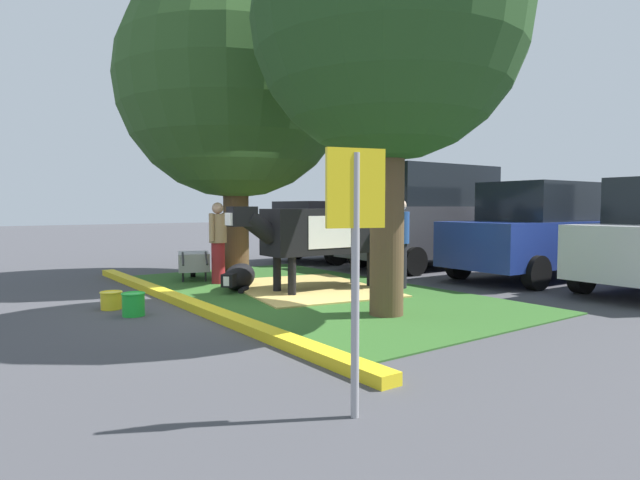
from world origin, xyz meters
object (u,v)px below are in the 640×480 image
at_px(shade_tree_left, 235,83).
at_px(wheelbarrow, 194,262).
at_px(sedan_blue, 539,232).
at_px(calf_lying, 239,277).
at_px(suv_dark_grey, 431,217).
at_px(person_handler, 400,241).
at_px(parking_sign, 355,229).
at_px(bucket_yellow, 111,300).
at_px(bucket_green, 133,304).
at_px(cow_holstein, 320,232).
at_px(pickup_truck_black, 367,220).
at_px(shade_tree_right, 389,24).
at_px(person_visitor_near, 218,241).

relative_size(shade_tree_left, wheelbarrow, 4.07).
relative_size(wheelbarrow, sedan_blue, 0.36).
height_order(calf_lying, wheelbarrow, wheelbarrow).
height_order(shade_tree_left, calf_lying, shade_tree_left).
height_order(shade_tree_left, suv_dark_grey, shade_tree_left).
bearing_deg(person_handler, parking_sign, -47.53).
relative_size(bucket_yellow, bucket_green, 0.99).
bearing_deg(bucket_green, cow_holstein, 93.46).
bearing_deg(person_handler, cow_holstein, -115.58).
bearing_deg(suv_dark_grey, calf_lying, -85.44).
height_order(calf_lying, suv_dark_grey, suv_dark_grey).
xyz_separation_m(person_handler, pickup_truck_black, (-4.74, 3.34, 0.22)).
relative_size(bucket_yellow, pickup_truck_black, 0.06).
bearing_deg(bucket_yellow, wheelbarrow, 134.65).
xyz_separation_m(wheelbarrow, pickup_truck_black, (-1.46, 5.98, 0.73)).
xyz_separation_m(shade_tree_right, calf_lying, (-3.25, -0.60, -3.73)).
relative_size(calf_lying, parking_sign, 0.60).
relative_size(calf_lying, person_handler, 0.70).
bearing_deg(person_handler, suv_dark_grey, 123.64).
distance_m(cow_holstein, bucket_yellow, 3.64).
distance_m(person_visitor_near, suv_dark_grey, 5.58).
bearing_deg(cow_holstein, calf_lying, -131.20).
relative_size(cow_holstein, parking_sign, 1.63).
height_order(person_visitor_near, sedan_blue, sedan_blue).
height_order(bucket_yellow, bucket_green, bucket_green).
height_order(calf_lying, bucket_green, calf_lying).
bearing_deg(wheelbarrow, sedan_blue, 56.45).
relative_size(shade_tree_left, person_visitor_near, 4.06).
height_order(wheelbarrow, pickup_truck_black, pickup_truck_black).
distance_m(cow_holstein, wheelbarrow, 3.01).
relative_size(person_handler, pickup_truck_black, 0.30).
xyz_separation_m(suv_dark_grey, sedan_blue, (2.77, 0.27, -0.29)).
relative_size(shade_tree_right, calf_lying, 5.08).
relative_size(cow_holstein, bucket_green, 9.65).
bearing_deg(shade_tree_left, cow_holstein, 10.33).
bearing_deg(parking_sign, cow_holstein, 146.51).
height_order(shade_tree_left, shade_tree_right, shade_tree_left).
distance_m(bucket_yellow, bucket_green, 0.69).
relative_size(shade_tree_right, suv_dark_grey, 1.26).
bearing_deg(shade_tree_left, bucket_green, -48.17).
xyz_separation_m(parking_sign, sedan_blue, (-3.38, 7.84, -0.38)).
distance_m(shade_tree_right, pickup_truck_black, 8.70).
bearing_deg(calf_lying, pickup_truck_black, 118.28).
bearing_deg(cow_holstein, pickup_truck_black, 131.18).
bearing_deg(wheelbarrow, parking_sign, -13.94).
height_order(person_handler, bucket_yellow, person_handler).
distance_m(calf_lying, pickup_truck_black, 6.64).
distance_m(calf_lying, suv_dark_grey, 5.66).
height_order(wheelbarrow, bucket_green, wheelbarrow).
bearing_deg(bucket_green, parking_sign, 2.88).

